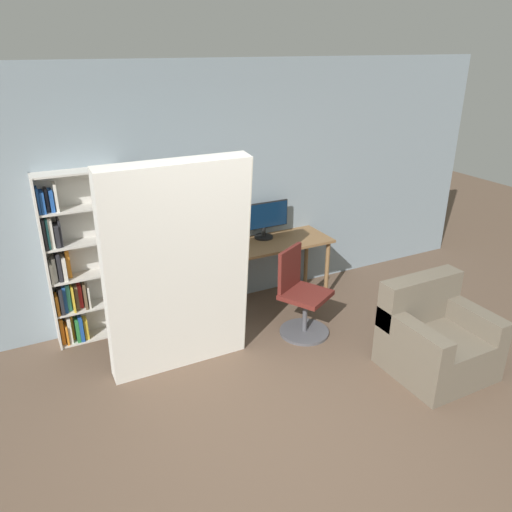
{
  "coord_description": "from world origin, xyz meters",
  "views": [
    {
      "loc": [
        -1.61,
        -2.26,
        2.83
      ],
      "look_at": [
        0.29,
        1.45,
        1.05
      ],
      "focal_mm": 35.0,
      "sensor_mm": 36.0,
      "label": 1
    }
  ],
  "objects_px": {
    "mattress_near": "(179,272)",
    "armchair": "(434,338)",
    "office_chair": "(301,300)",
    "bookshelf": "(79,264)",
    "monitor": "(264,218)"
  },
  "relations": [
    {
      "from": "armchair",
      "to": "bookshelf",
      "type": "bearing_deg",
      "value": 143.57
    },
    {
      "from": "armchair",
      "to": "monitor",
      "type": "bearing_deg",
      "value": 109.82
    },
    {
      "from": "monitor",
      "to": "bookshelf",
      "type": "relative_size",
      "value": 0.35
    },
    {
      "from": "mattress_near",
      "to": "armchair",
      "type": "xyz_separation_m",
      "value": [
        2.07,
        -1.06,
        -0.68
      ]
    },
    {
      "from": "office_chair",
      "to": "mattress_near",
      "type": "xyz_separation_m",
      "value": [
        -1.3,
        -0.04,
        0.62
      ]
    },
    {
      "from": "monitor",
      "to": "office_chair",
      "type": "distance_m",
      "value": 1.1
    },
    {
      "from": "office_chair",
      "to": "bookshelf",
      "type": "relative_size",
      "value": 0.53
    },
    {
      "from": "monitor",
      "to": "bookshelf",
      "type": "height_order",
      "value": "bookshelf"
    },
    {
      "from": "mattress_near",
      "to": "monitor",
      "type": "bearing_deg",
      "value": 35.26
    },
    {
      "from": "mattress_near",
      "to": "bookshelf",
      "type": "bearing_deg",
      "value": 125.61
    },
    {
      "from": "monitor",
      "to": "office_chair",
      "type": "bearing_deg",
      "value": -92.44
    },
    {
      "from": "mattress_near",
      "to": "armchair",
      "type": "relative_size",
      "value": 2.35
    },
    {
      "from": "bookshelf",
      "to": "office_chair",
      "type": "bearing_deg",
      "value": -25.04
    },
    {
      "from": "mattress_near",
      "to": "armchair",
      "type": "distance_m",
      "value": 2.42
    },
    {
      "from": "office_chair",
      "to": "armchair",
      "type": "bearing_deg",
      "value": -55.41
    }
  ]
}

